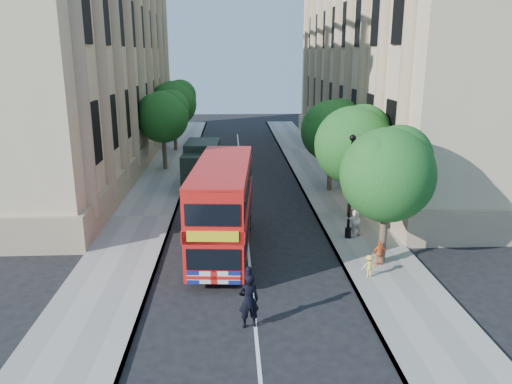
{
  "coord_description": "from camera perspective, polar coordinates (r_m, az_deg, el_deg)",
  "views": [
    {
      "loc": [
        -0.74,
        -17.03,
        8.94
      ],
      "look_at": [
        0.47,
        6.83,
        2.3
      ],
      "focal_mm": 35.0,
      "sensor_mm": 36.0,
      "label": 1
    }
  ],
  "objects": [
    {
      "name": "box_van",
      "position": [
        34.15,
        -6.2,
        2.9
      ],
      "size": [
        2.45,
        5.55,
        3.12
      ],
      "rotation": [
        0.0,
        0.0,
        -0.04
      ],
      "color": "black",
      "rests_on": "ground"
    },
    {
      "name": "double_decker_bus",
      "position": [
        22.92,
        -3.8,
        -1.44
      ],
      "size": [
        2.98,
        9.02,
        4.1
      ],
      "rotation": [
        0.0,
        0.0,
        -0.07
      ],
      "color": "red",
      "rests_on": "ground"
    },
    {
      "name": "pavement_right",
      "position": [
        29.19,
        10.1,
        -2.43
      ],
      "size": [
        3.5,
        80.0,
        0.12
      ],
      "primitive_type": "cube",
      "color": "gray",
      "rests_on": "ground"
    },
    {
      "name": "tree_right_far",
      "position": [
        33.06,
        8.69,
        7.31
      ],
      "size": [
        4.0,
        4.0,
        6.15
      ],
      "color": "#473828",
      "rests_on": "ground"
    },
    {
      "name": "tree_right_mid",
      "position": [
        27.26,
        11.18,
        5.74
      ],
      "size": [
        4.2,
        4.2,
        6.37
      ],
      "color": "#473828",
      "rests_on": "ground"
    },
    {
      "name": "tree_left_back",
      "position": [
        47.55,
        -9.33,
        10.22
      ],
      "size": [
        4.2,
        4.2,
        6.65
      ],
      "color": "#473828",
      "rests_on": "ground"
    },
    {
      "name": "ground",
      "position": [
        19.25,
        -0.37,
        -12.14
      ],
      "size": [
        120.0,
        120.0,
        0.0
      ],
      "primitive_type": "plane",
      "color": "black",
      "rests_on": "ground"
    },
    {
      "name": "tree_left_far",
      "position": [
        39.67,
        -10.56,
        8.76
      ],
      "size": [
        4.0,
        4.0,
        6.3
      ],
      "color": "#473828",
      "rests_on": "ground"
    },
    {
      "name": "tree_right_near",
      "position": [
        21.63,
        14.91,
        2.47
      ],
      "size": [
        4.0,
        4.0,
        6.08
      ],
      "color": "#473828",
      "rests_on": "ground"
    },
    {
      "name": "pavement_left",
      "position": [
        28.89,
        -12.75,
        -2.77
      ],
      "size": [
        3.5,
        80.0,
        0.12
      ],
      "primitive_type": "cube",
      "color": "gray",
      "rests_on": "ground"
    },
    {
      "name": "child_b",
      "position": [
        21.06,
        12.8,
        -8.24
      ],
      "size": [
        0.63,
        0.39,
        0.94
      ],
      "primitive_type": "imported",
      "rotation": [
        0.0,
        0.0,
        3.21
      ],
      "color": "#F6CB54",
      "rests_on": "pavement_right"
    },
    {
      "name": "building_left",
      "position": [
        43.06,
        -21.27,
        14.6
      ],
      "size": [
        12.0,
        38.0,
        18.0
      ],
      "primitive_type": "cube",
      "color": "#C3B187",
      "rests_on": "ground"
    },
    {
      "name": "child_a",
      "position": [
        22.26,
        13.92,
        -6.79
      ],
      "size": [
        0.65,
        0.31,
        1.09
      ],
      "primitive_type": "imported",
      "rotation": [
        0.0,
        0.0,
        3.21
      ],
      "color": "orange",
      "rests_on": "pavement_right"
    },
    {
      "name": "woman_pedestrian",
      "position": [
        25.24,
        11.05,
        -2.98
      ],
      "size": [
        1.13,
        1.04,
        1.86
      ],
      "primitive_type": "imported",
      "rotation": [
        0.0,
        0.0,
        3.61
      ],
      "color": "silver",
      "rests_on": "pavement_right"
    },
    {
      "name": "building_right",
      "position": [
        43.53,
        17.22,
        14.94
      ],
      "size": [
        12.0,
        38.0,
        18.0
      ],
      "primitive_type": "cube",
      "color": "#C3B187",
      "rests_on": "ground"
    },
    {
      "name": "lamp_post",
      "position": [
        24.59,
        10.71,
        0.1
      ],
      "size": [
        0.32,
        0.32,
        5.16
      ],
      "color": "black",
      "rests_on": "pavement_right"
    },
    {
      "name": "police_constable",
      "position": [
        17.07,
        -0.84,
        -12.31
      ],
      "size": [
        0.78,
        0.58,
        1.94
      ],
      "primitive_type": "imported",
      "rotation": [
        0.0,
        0.0,
        3.32
      ],
      "color": "black",
      "rests_on": "ground"
    }
  ]
}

